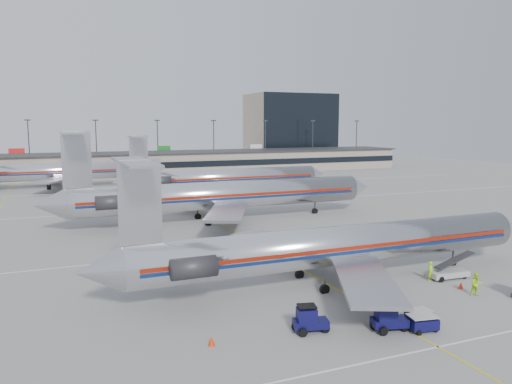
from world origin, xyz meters
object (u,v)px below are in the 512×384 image
jet_second_row (217,195)px  belt_loader (449,272)px  jet_foreground (331,246)px  tug_center (388,318)px

jet_second_row → belt_loader: (11.01, -34.03, -3.20)m
jet_foreground → jet_second_row: 30.87m
jet_second_row → belt_loader: jet_second_row is taller
jet_foreground → belt_loader: size_ratio=9.87×
jet_foreground → jet_second_row: (-0.39, 30.86, 0.49)m
tug_center → belt_loader: bearing=45.5°
jet_foreground → tug_center: size_ratio=16.76×
jet_foreground → tug_center: 10.98m
jet_foreground → tug_center: (-1.82, -10.55, -2.45)m
jet_foreground → tug_center: bearing=-99.8°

